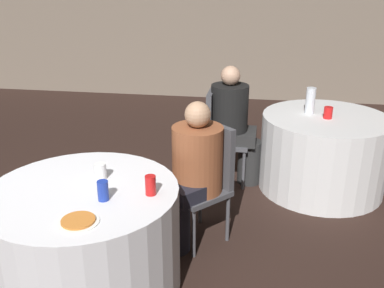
{
  "coord_description": "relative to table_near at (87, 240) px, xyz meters",
  "views": [
    {
      "loc": [
        1.2,
        -2.18,
        1.97
      ],
      "look_at": [
        0.75,
        0.64,
        0.84
      ],
      "focal_mm": 40.0,
      "sensor_mm": 36.0,
      "label": 1
    }
  ],
  "objects": [
    {
      "name": "ground_plane",
      "position": [
        -0.16,
        -0.03,
        -0.37
      ],
      "size": [
        16.0,
        16.0,
        0.0
      ],
      "primitive_type": "plane",
      "color": "black"
    },
    {
      "name": "wall_back",
      "position": [
        -0.16,
        4.95,
        1.03
      ],
      "size": [
        16.0,
        0.06,
        2.8
      ],
      "color": "gray",
      "rests_on": "ground_plane"
    },
    {
      "name": "table_near",
      "position": [
        0.0,
        0.0,
        0.0
      ],
      "size": [
        1.2,
        1.2,
        0.74
      ],
      "color": "silver",
      "rests_on": "ground_plane"
    },
    {
      "name": "table_far",
      "position": [
        1.69,
        1.75,
        0.0
      ],
      "size": [
        1.19,
        1.19,
        0.74
      ],
      "color": "white",
      "rests_on": "ground_plane"
    },
    {
      "name": "chair_near_northeast",
      "position": [
        0.69,
        0.75,
        0.18
      ],
      "size": [
        0.57,
        0.57,
        0.93
      ],
      "rotation": [
        0.0,
        0.0,
        -3.89
      ],
      "color": "#47474C",
      "rests_on": "ground_plane"
    },
    {
      "name": "chair_far_west",
      "position": [
        0.68,
        1.77,
        0.18
      ],
      "size": [
        0.41,
        0.41,
        0.93
      ],
      "rotation": [
        0.0,
        0.0,
        -1.58
      ],
      "color": "#47474C",
      "rests_on": "ground_plane"
    },
    {
      "name": "person_floral_shirt",
      "position": [
        0.58,
        0.63,
        0.22
      ],
      "size": [
        0.51,
        0.51,
        1.14
      ],
      "rotation": [
        0.0,
        0.0,
        -3.89
      ],
      "color": "black",
      "rests_on": "ground_plane"
    },
    {
      "name": "person_black_shirt",
      "position": [
        0.84,
        1.77,
        0.24
      ],
      "size": [
        0.52,
        0.36,
        1.18
      ],
      "rotation": [
        0.0,
        0.0,
        -1.58
      ],
      "color": "#282828",
      "rests_on": "ground_plane"
    },
    {
      "name": "pizza_plate_near",
      "position": [
        0.13,
        -0.36,
        0.38
      ],
      "size": [
        0.23,
        0.23,
        0.02
      ],
      "color": "white",
      "rests_on": "table_near"
    },
    {
      "name": "soda_can_blue",
      "position": [
        0.18,
        -0.1,
        0.43
      ],
      "size": [
        0.07,
        0.07,
        0.12
      ],
      "color": "#1E38A5",
      "rests_on": "table_near"
    },
    {
      "name": "soda_can_red",
      "position": [
        0.44,
        0.01,
        0.43
      ],
      "size": [
        0.07,
        0.07,
        0.12
      ],
      "color": "red",
      "rests_on": "table_near"
    },
    {
      "name": "cup_near",
      "position": [
        0.06,
        0.17,
        0.42
      ],
      "size": [
        0.08,
        0.08,
        0.11
      ],
      "color": "white",
      "rests_on": "table_near"
    },
    {
      "name": "bottle_far",
      "position": [
        1.54,
        1.83,
        0.49
      ],
      "size": [
        0.09,
        0.09,
        0.25
      ],
      "color": "silver",
      "rests_on": "table_far"
    },
    {
      "name": "cup_far",
      "position": [
        1.69,
        1.7,
        0.42
      ],
      "size": [
        0.08,
        0.08,
        0.11
      ],
      "color": "red",
      "rests_on": "table_far"
    }
  ]
}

